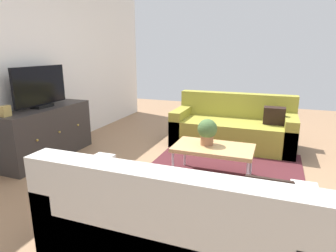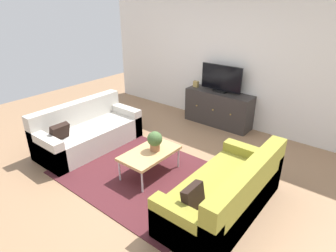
{
  "view_description": "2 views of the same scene",
  "coord_description": "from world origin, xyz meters",
  "px_view_note": "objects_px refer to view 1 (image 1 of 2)",
  "views": [
    {
      "loc": [
        -3.09,
        -0.68,
        1.48
      ],
      "look_at": [
        0.0,
        0.48,
        0.61
      ],
      "focal_mm": 30.8,
      "sensor_mm": 36.0,
      "label": 1
    },
    {
      "loc": [
        2.65,
        -2.81,
        2.55
      ],
      "look_at": [
        0.0,
        0.48,
        0.61
      ],
      "focal_mm": 30.55,
      "sensor_mm": 36.0,
      "label": 2
    }
  ],
  "objects_px": {
    "tv_console": "(46,133)",
    "mantel_clock": "(5,111)",
    "potted_plant": "(207,131)",
    "flat_screen_tv": "(40,87)",
    "couch_left_side": "(174,229)",
    "couch_right_side": "(234,128)",
    "coffee_table": "(213,149)"
  },
  "relations": [
    {
      "from": "flat_screen_tv",
      "to": "tv_console",
      "type": "bearing_deg",
      "value": -90.0
    },
    {
      "from": "couch_right_side",
      "to": "coffee_table",
      "type": "xyz_separation_m",
      "value": [
        -1.36,
        0.05,
        0.09
      ]
    },
    {
      "from": "couch_left_side",
      "to": "tv_console",
      "type": "xyz_separation_m",
      "value": [
        1.36,
        2.37,
        0.09
      ]
    },
    {
      "from": "couch_left_side",
      "to": "potted_plant",
      "type": "xyz_separation_m",
      "value": [
        1.54,
        0.13,
        0.29
      ]
    },
    {
      "from": "couch_right_side",
      "to": "potted_plant",
      "type": "bearing_deg",
      "value": 174.29
    },
    {
      "from": "coffee_table",
      "to": "potted_plant",
      "type": "relative_size",
      "value": 2.95
    },
    {
      "from": "flat_screen_tv",
      "to": "couch_left_side",
      "type": "bearing_deg",
      "value": -119.68
    },
    {
      "from": "couch_left_side",
      "to": "flat_screen_tv",
      "type": "height_order",
      "value": "flat_screen_tv"
    },
    {
      "from": "couch_right_side",
      "to": "potted_plant",
      "type": "xyz_separation_m",
      "value": [
        -1.33,
        0.13,
        0.29
      ]
    },
    {
      "from": "coffee_table",
      "to": "potted_plant",
      "type": "distance_m",
      "value": 0.22
    },
    {
      "from": "tv_console",
      "to": "mantel_clock",
      "type": "distance_m",
      "value": 0.73
    },
    {
      "from": "tv_console",
      "to": "flat_screen_tv",
      "type": "relative_size",
      "value": 1.6
    },
    {
      "from": "potted_plant",
      "to": "tv_console",
      "type": "distance_m",
      "value": 2.26
    },
    {
      "from": "couch_left_side",
      "to": "couch_right_side",
      "type": "xyz_separation_m",
      "value": [
        2.87,
        0.0,
        0.0
      ]
    },
    {
      "from": "potted_plant",
      "to": "mantel_clock",
      "type": "relative_size",
      "value": 2.39
    },
    {
      "from": "flat_screen_tv",
      "to": "coffee_table",
      "type": "bearing_deg",
      "value": -86.39
    },
    {
      "from": "couch_left_side",
      "to": "couch_right_side",
      "type": "distance_m",
      "value": 2.87
    },
    {
      "from": "tv_console",
      "to": "flat_screen_tv",
      "type": "bearing_deg",
      "value": 90.0
    },
    {
      "from": "couch_left_side",
      "to": "coffee_table",
      "type": "bearing_deg",
      "value": 1.73
    },
    {
      "from": "potted_plant",
      "to": "mantel_clock",
      "type": "height_order",
      "value": "mantel_clock"
    },
    {
      "from": "mantel_clock",
      "to": "flat_screen_tv",
      "type": "bearing_deg",
      "value": 1.93
    },
    {
      "from": "tv_console",
      "to": "mantel_clock",
      "type": "xyz_separation_m",
      "value": [
        -0.59,
        0.0,
        0.43
      ]
    },
    {
      "from": "couch_left_side",
      "to": "mantel_clock",
      "type": "xyz_separation_m",
      "value": [
        0.77,
        2.37,
        0.51
      ]
    },
    {
      "from": "couch_left_side",
      "to": "couch_right_side",
      "type": "bearing_deg",
      "value": 0.0
    },
    {
      "from": "couch_left_side",
      "to": "flat_screen_tv",
      "type": "xyz_separation_m",
      "value": [
        1.36,
        2.39,
        0.73
      ]
    },
    {
      "from": "mantel_clock",
      "to": "coffee_table",
      "type": "bearing_deg",
      "value": -72.33
    },
    {
      "from": "couch_right_side",
      "to": "mantel_clock",
      "type": "xyz_separation_m",
      "value": [
        -2.1,
        2.37,
        0.51
      ]
    },
    {
      "from": "tv_console",
      "to": "coffee_table",
      "type": "bearing_deg",
      "value": -86.36
    },
    {
      "from": "potted_plant",
      "to": "tv_console",
      "type": "relative_size",
      "value": 0.22
    },
    {
      "from": "flat_screen_tv",
      "to": "couch_right_side",
      "type": "bearing_deg",
      "value": -57.85
    },
    {
      "from": "potted_plant",
      "to": "tv_console",
      "type": "bearing_deg",
      "value": 94.58
    },
    {
      "from": "mantel_clock",
      "to": "tv_console",
      "type": "bearing_deg",
      "value": -0.0
    }
  ]
}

